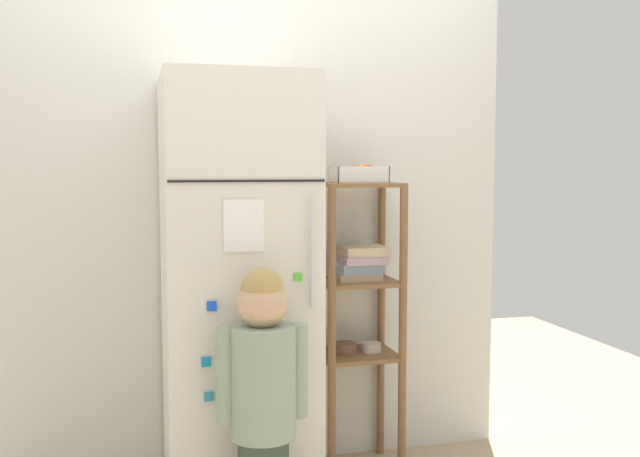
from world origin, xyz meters
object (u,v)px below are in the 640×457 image
(refrigerator, at_px, (237,292))
(child_standing, at_px, (262,380))
(fruit_bin, at_px, (361,174))
(pantry_shelf_unit, at_px, (358,294))

(refrigerator, bearing_deg, child_standing, -86.33)
(child_standing, height_order, fruit_bin, fruit_bin)
(refrigerator, height_order, fruit_bin, refrigerator)
(refrigerator, xyz_separation_m, child_standing, (0.03, -0.43, -0.25))
(refrigerator, xyz_separation_m, fruit_bin, (0.58, 0.15, 0.48))
(child_standing, xyz_separation_m, fruit_bin, (0.55, 0.58, 0.73))
(refrigerator, xyz_separation_m, pantry_shelf_unit, (0.57, 0.15, -0.06))
(refrigerator, height_order, child_standing, refrigerator)
(refrigerator, relative_size, pantry_shelf_unit, 1.33)
(child_standing, bearing_deg, pantry_shelf_unit, 47.15)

